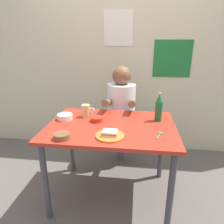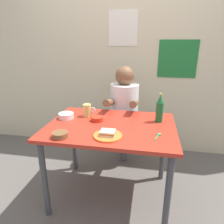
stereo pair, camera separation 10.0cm
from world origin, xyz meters
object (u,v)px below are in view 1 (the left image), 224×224
object	(u,v)px
plate_orange	(110,136)
beer_mug	(86,111)
sandwich	(110,133)
dining_table	(111,134)
sauce_bowl_chili	(97,119)
person_seated	(121,102)
stool	(121,135)
beer_bottle	(159,108)

from	to	relation	value
plate_orange	beer_mug	xyz separation A→B (m)	(-0.28, 0.40, 0.05)
sandwich	beer_mug	world-z (taller)	beer_mug
dining_table	beer_mug	xyz separation A→B (m)	(-0.26, 0.17, 0.15)
sandwich	sauce_bowl_chili	distance (m)	0.34
beer_mug	person_seated	bearing A→B (deg)	56.61
sandwich	dining_table	bearing A→B (deg)	95.06
dining_table	stool	xyz separation A→B (m)	(0.04, 0.63, -0.30)
stool	plate_orange	size ratio (longest dim) A/B	2.05
stool	sauce_bowl_chili	bearing A→B (deg)	-107.29
beer_mug	sauce_bowl_chili	distance (m)	0.16
sauce_bowl_chili	dining_table	bearing A→B (deg)	-25.11
stool	sandwich	bearing A→B (deg)	-90.98
dining_table	stool	size ratio (longest dim) A/B	2.44
beer_bottle	sauce_bowl_chili	size ratio (longest dim) A/B	2.38
dining_table	sandwich	size ratio (longest dim) A/B	10.00
sandwich	plate_orange	bearing A→B (deg)	180.00
stool	sauce_bowl_chili	size ratio (longest dim) A/B	4.09
stool	sandwich	distance (m)	0.96
plate_orange	beer_bottle	xyz separation A→B (m)	(0.39, 0.38, 0.11)
beer_mug	sandwich	bearing A→B (deg)	-54.62
person_seated	beer_mug	bearing A→B (deg)	-123.39
stool	plate_orange	xyz separation A→B (m)	(-0.01, -0.86, 0.40)
sandwich	sauce_bowl_chili	bearing A→B (deg)	118.38
sandwich	beer_mug	bearing A→B (deg)	125.38
person_seated	beer_mug	world-z (taller)	person_seated
sauce_bowl_chili	plate_orange	bearing A→B (deg)	-61.62
person_seated	sandwich	xyz separation A→B (m)	(-0.01, -0.85, 0.01)
stool	beer_mug	bearing A→B (deg)	-122.75
dining_table	sauce_bowl_chili	bearing A→B (deg)	154.89
plate_orange	beer_bottle	world-z (taller)	beer_bottle
stool	sandwich	size ratio (longest dim) A/B	4.09
dining_table	beer_bottle	bearing A→B (deg)	20.19
beer_mug	sauce_bowl_chili	xyz separation A→B (m)	(0.12, -0.10, -0.04)
plate_orange	beer_mug	distance (m)	0.49
dining_table	sauce_bowl_chili	world-z (taller)	sauce_bowl_chili
dining_table	beer_bottle	xyz separation A→B (m)	(0.41, 0.15, 0.21)
dining_table	sauce_bowl_chili	size ratio (longest dim) A/B	10.00
stool	beer_bottle	xyz separation A→B (m)	(0.37, -0.48, 0.51)
beer_mug	beer_bottle	bearing A→B (deg)	-1.38
plate_orange	person_seated	bearing A→B (deg)	89.01
beer_bottle	dining_table	bearing A→B (deg)	-159.81
sandwich	beer_mug	xyz separation A→B (m)	(-0.28, 0.40, 0.03)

